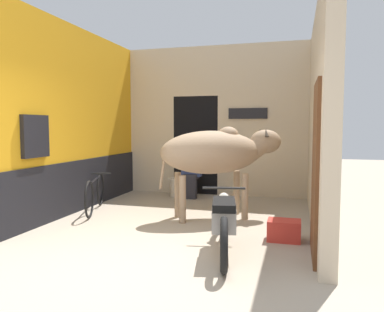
{
  "coord_description": "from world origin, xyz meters",
  "views": [
    {
      "loc": [
        1.79,
        -3.8,
        1.55
      ],
      "look_at": [
        0.17,
        1.99,
        1.07
      ],
      "focal_mm": 35.0,
      "sensor_mm": 36.0,
      "label": 1
    }
  ],
  "objects_px": {
    "cow": "(217,152)",
    "plastic_stool": "(176,187)",
    "motorcycle_near": "(224,219)",
    "shopkeeper_seated": "(191,170)",
    "crate": "(284,230)",
    "bicycle": "(95,193)"
  },
  "relations": [
    {
      "from": "plastic_stool",
      "to": "crate",
      "type": "height_order",
      "value": "plastic_stool"
    },
    {
      "from": "motorcycle_near",
      "to": "cow",
      "type": "bearing_deg",
      "value": 104.75
    },
    {
      "from": "motorcycle_near",
      "to": "plastic_stool",
      "type": "xyz_separation_m",
      "value": [
        -1.71,
        3.32,
        -0.19
      ]
    },
    {
      "from": "plastic_stool",
      "to": "crate",
      "type": "distance_m",
      "value": 3.57
    },
    {
      "from": "shopkeeper_seated",
      "to": "plastic_stool",
      "type": "bearing_deg",
      "value": 174.58
    },
    {
      "from": "cow",
      "to": "shopkeeper_seated",
      "type": "bearing_deg",
      "value": 119.53
    },
    {
      "from": "shopkeeper_seated",
      "to": "crate",
      "type": "relative_size",
      "value": 2.6
    },
    {
      "from": "cow",
      "to": "plastic_stool",
      "type": "xyz_separation_m",
      "value": [
        -1.27,
        1.64,
        -0.89
      ]
    },
    {
      "from": "cow",
      "to": "motorcycle_near",
      "type": "distance_m",
      "value": 1.87
    },
    {
      "from": "motorcycle_near",
      "to": "plastic_stool",
      "type": "bearing_deg",
      "value": 117.25
    },
    {
      "from": "motorcycle_near",
      "to": "bicycle",
      "type": "xyz_separation_m",
      "value": [
        -2.68,
        1.57,
        -0.08
      ]
    },
    {
      "from": "cow",
      "to": "crate",
      "type": "bearing_deg",
      "value": -41.01
    },
    {
      "from": "shopkeeper_seated",
      "to": "motorcycle_near",
      "type": "bearing_deg",
      "value": -67.65
    },
    {
      "from": "crate",
      "to": "plastic_stool",
      "type": "bearing_deg",
      "value": 132.49
    },
    {
      "from": "plastic_stool",
      "to": "crate",
      "type": "bearing_deg",
      "value": -47.51
    },
    {
      "from": "cow",
      "to": "bicycle",
      "type": "distance_m",
      "value": 2.37
    },
    {
      "from": "bicycle",
      "to": "plastic_stool",
      "type": "height_order",
      "value": "bicycle"
    },
    {
      "from": "cow",
      "to": "bicycle",
      "type": "xyz_separation_m",
      "value": [
        -2.24,
        -0.11,
        -0.78
      ]
    },
    {
      "from": "motorcycle_near",
      "to": "shopkeeper_seated",
      "type": "distance_m",
      "value": 3.55
    },
    {
      "from": "bicycle",
      "to": "crate",
      "type": "distance_m",
      "value": 3.5
    },
    {
      "from": "motorcycle_near",
      "to": "plastic_stool",
      "type": "distance_m",
      "value": 3.74
    },
    {
      "from": "cow",
      "to": "crate",
      "type": "xyz_separation_m",
      "value": [
        1.14,
        -0.99,
        -0.97
      ]
    }
  ]
}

